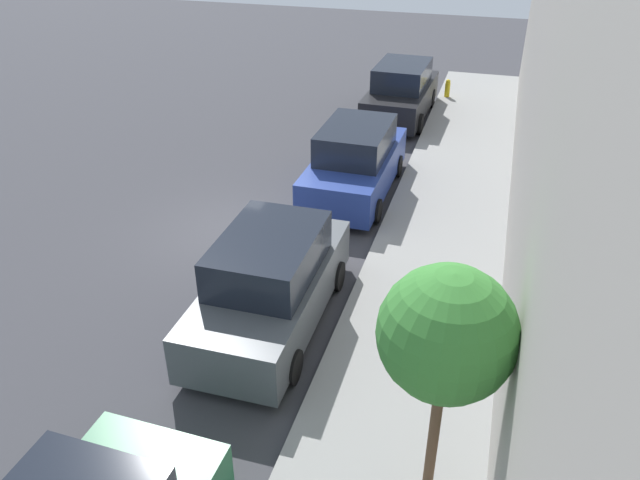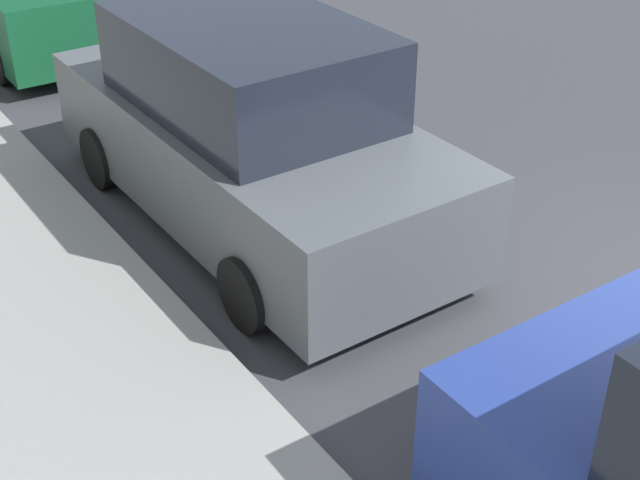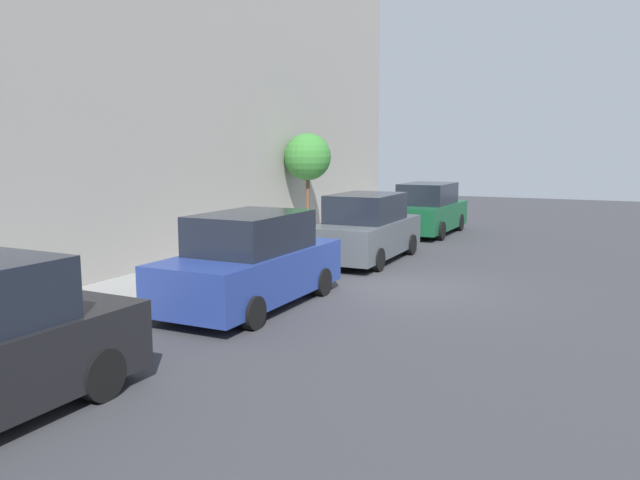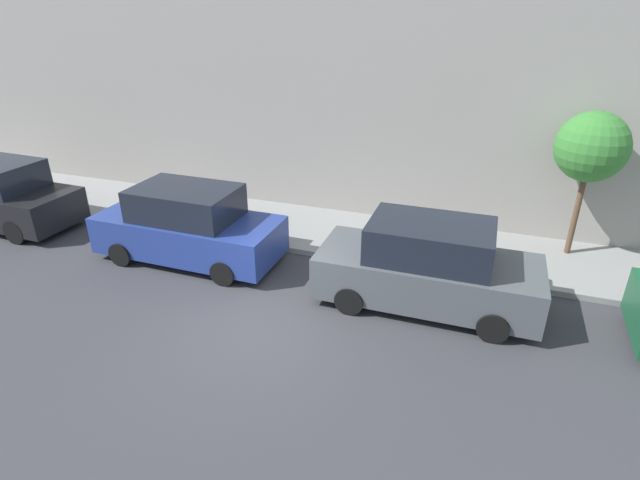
# 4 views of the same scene
# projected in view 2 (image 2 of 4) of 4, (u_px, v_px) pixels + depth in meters

# --- Properties ---
(parked_suv_second) EXTENTS (2.08, 4.81, 1.98)m
(parked_suv_second) POSITION_uv_depth(u_px,v_px,m) (250.00, 131.00, 8.28)
(parked_suv_second) COLOR #4C5156
(parked_suv_second) RESTS_ON ground_plane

